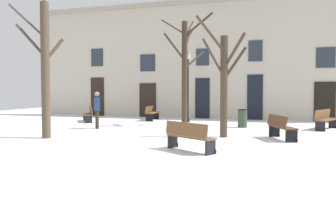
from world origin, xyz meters
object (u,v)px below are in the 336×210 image
litter_bin (242,118)px  person_strolling (97,108)px  bench_back_to_back_right (189,136)px  tree_left_of_center (224,80)px  bench_near_lamp (326,119)px  tree_center (185,68)px  bench_far_corner (88,114)px  streetlamp (188,79)px  bench_back_to_back_left (281,127)px  bench_facing_shops (152,113)px  tree_near_facade (45,66)px

litter_bin → person_strolling: person_strolling is taller
litter_bin → bench_back_to_back_right: bearing=-98.4°
bench_back_to_back_right → person_strolling: size_ratio=0.97×
tree_left_of_center → bench_near_lamp: tree_left_of_center is taller
tree_center → bench_far_corner: size_ratio=3.10×
bench_far_corner → bench_back_to_back_right: (7.69, -7.24, 0.01)m
streetlamp → bench_far_corner: 6.05m
tree_left_of_center → bench_back_to_back_right: size_ratio=2.68×
bench_back_to_back_right → bench_near_lamp: bearing=-92.8°
bench_back_to_back_left → person_strolling: (-8.22, 1.08, 0.52)m
bench_facing_shops → bench_near_lamp: 9.48m
tree_left_of_center → person_strolling: 6.33m
bench_facing_shops → tree_center: bearing=-137.7°
streetlamp → tree_near_facade: bearing=-115.9°
tree_left_of_center → person_strolling: size_ratio=2.59×
tree_center → bench_facing_shops: bearing=136.7°
tree_center → bench_facing_shops: size_ratio=3.53×
tree_center → bench_facing_shops: 4.49m
streetlamp → person_strolling: streetlamp is taller
tree_left_of_center → bench_near_lamp: (4.18, 3.90, -1.73)m
bench_back_to_back_left → tree_left_of_center: bearing=67.8°
tree_left_of_center → litter_bin: bearing=83.3°
tree_center → tree_near_facade: size_ratio=0.99×
bench_facing_shops → streetlamp: bearing=-105.4°
streetlamp → bench_facing_shops: streetlamp is taller
bench_back_to_back_left → person_strolling: bearing=59.5°
bench_facing_shops → person_strolling: 4.91m
tree_center → bench_back_to_back_left: 6.10m
bench_back_to_back_right → bench_near_lamp: size_ratio=0.90×
tree_near_facade → bench_near_lamp: bearing=29.8°
tree_near_facade → bench_back_to_back_right: (5.87, -1.06, -2.29)m
tree_center → person_strolling: size_ratio=3.20×
streetlamp → bench_near_lamp: bearing=-12.4°
tree_near_facade → bench_back_to_back_right: bearing=-10.2°
streetlamp → bench_back_to_back_right: size_ratio=2.35×
litter_bin → bench_far_corner: size_ratio=0.49×
streetlamp → bench_near_lamp: size_ratio=2.12×
streetlamp → bench_facing_shops: 3.11m
bench_far_corner → bench_near_lamp: bearing=55.2°
litter_bin → bench_back_to_back_right: 6.96m
bench_back_to_back_right → bench_near_lamp: 8.60m
tree_near_facade → bench_far_corner: size_ratio=3.14×
bench_near_lamp → person_strolling: 10.67m
tree_center → bench_near_lamp: size_ratio=2.98×
person_strolling → tree_near_facade: bearing=136.2°
streetlamp → bench_back_to_back_left: 7.53m
bench_back_to_back_left → bench_back_to_back_right: 4.25m
tree_near_facade → bench_facing_shops: bearing=80.4°
tree_near_facade → streetlamp: size_ratio=1.43×
tree_center → bench_far_corner: tree_center is taller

